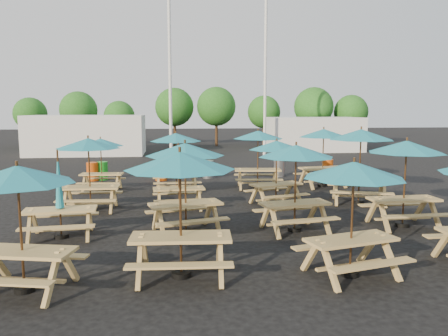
{
  "coord_description": "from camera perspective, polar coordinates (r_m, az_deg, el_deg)",
  "views": [
    {
      "loc": [
        -1.76,
        -14.09,
        3.21
      ],
      "look_at": [
        0.0,
        1.5,
        1.1
      ],
      "focal_mm": 35.0,
      "sensor_mm": 36.0,
      "label": 1
    }
  ],
  "objects": [
    {
      "name": "tree_6",
      "position": [
        38.88,
        11.63,
        7.83
      ],
      "size": [
        3.38,
        3.38,
        5.13
      ],
      "color": "#382314",
      "rests_on": "ground"
    },
    {
      "name": "picnic_unit_1",
      "position": [
        11.65,
        -20.66,
        -4.19
      ],
      "size": [
        1.89,
        1.69,
        2.24
      ],
      "rotation": [
        0.0,
        0.0,
        0.1
      ],
      "color": "#A57D49",
      "rests_on": "ground"
    },
    {
      "name": "mast_0",
      "position": [
        28.23,
        -7.09,
        13.28
      ],
      "size": [
        0.2,
        0.2,
        12.0
      ],
      "primitive_type": "cylinder",
      "color": "silver",
      "rests_on": "ground"
    },
    {
      "name": "picnic_unit_2",
      "position": [
        14.36,
        -17.29,
        2.52
      ],
      "size": [
        2.04,
        2.04,
        2.34
      ],
      "rotation": [
        0.0,
        0.0,
        -0.02
      ],
      "color": "#A57D49",
      "rests_on": "ground"
    },
    {
      "name": "picnic_unit_15",
      "position": [
        18.52,
        12.87,
        4.01
      ],
      "size": [
        2.38,
        2.38,
        2.43
      ],
      "rotation": [
        0.0,
        0.0,
        0.16
      ],
      "color": "#A57D49",
      "rests_on": "ground"
    },
    {
      "name": "waste_bin_0",
      "position": [
        20.63,
        -16.79,
        -0.45
      ],
      "size": [
        0.52,
        0.52,
        0.84
      ],
      "primitive_type": "cylinder",
      "color": "#C7470B",
      "rests_on": "ground"
    },
    {
      "name": "event_tent_1",
      "position": [
        34.85,
        11.59,
        4.37
      ],
      "size": [
        7.0,
        4.0,
        2.6
      ],
      "primitive_type": "cube",
      "color": "silver",
      "rests_on": "ground"
    },
    {
      "name": "picnic_unit_10",
      "position": [
        14.65,
        6.89,
        2.44
      ],
      "size": [
        2.36,
        2.36,
        2.2
      ],
      "rotation": [
        0.0,
        0.0,
        0.31
      ],
      "color": "#A57D49",
      "rests_on": "ground"
    },
    {
      "name": "picnic_unit_9",
      "position": [
        11.51,
        9.38,
        1.49
      ],
      "size": [
        2.3,
        2.3,
        2.32
      ],
      "rotation": [
        0.0,
        0.0,
        0.18
      ],
      "color": "#A57D49",
      "rests_on": "ground"
    },
    {
      "name": "picnic_unit_6",
      "position": [
        14.01,
        -5.98,
        1.86
      ],
      "size": [
        1.92,
        1.92,
        2.1
      ],
      "rotation": [
        0.0,
        0.0,
        0.07
      ],
      "color": "#A57D49",
      "rests_on": "ground"
    },
    {
      "name": "picnic_unit_0",
      "position": [
        8.3,
        -25.34,
        -1.75
      ],
      "size": [
        2.33,
        2.33,
        2.28
      ],
      "rotation": [
        0.0,
        0.0,
        -0.22
      ],
      "color": "#A57D49",
      "rests_on": "ground"
    },
    {
      "name": "mast_1",
      "position": [
        30.86,
        5.42,
        12.82
      ],
      "size": [
        0.2,
        0.2,
        12.0
      ],
      "primitive_type": "cylinder",
      "color": "silver",
      "rests_on": "ground"
    },
    {
      "name": "waste_bin_2",
      "position": [
        20.04,
        -8.23,
        -0.43
      ],
      "size": [
        0.52,
        0.52,
        0.84
      ],
      "primitive_type": "cylinder",
      "color": "#C7470B",
      "rests_on": "ground"
    },
    {
      "name": "tree_4",
      "position": [
        38.52,
        -1.0,
        8.03
      ],
      "size": [
        3.41,
        3.41,
        5.17
      ],
      "color": "#382314",
      "rests_on": "ground"
    },
    {
      "name": "picnic_unit_7",
      "position": [
        17.09,
        -6.32,
        3.53
      ],
      "size": [
        2.1,
        2.1,
        2.32
      ],
      "rotation": [
        0.0,
        0.0,
        0.06
      ],
      "color": "#A57D49",
      "rests_on": "ground"
    },
    {
      "name": "waste_bin_3",
      "position": [
        20.48,
        -2.09,
        -0.18
      ],
      "size": [
        0.52,
        0.52,
        0.84
      ],
      "primitive_type": "cylinder",
      "color": "gray",
      "rests_on": "ground"
    },
    {
      "name": "waste_bin_1",
      "position": [
        20.77,
        -15.64,
        -0.35
      ],
      "size": [
        0.52,
        0.52,
        0.84
      ],
      "primitive_type": "cylinder",
      "color": "#1A901E",
      "rests_on": "ground"
    },
    {
      "name": "event_tent_0",
      "position": [
        32.74,
        -17.46,
        4.14
      ],
      "size": [
        8.0,
        4.0,
        2.8
      ],
      "primitive_type": "cube",
      "color": "silver",
      "rests_on": "ground"
    },
    {
      "name": "picnic_unit_14",
      "position": [
        15.51,
        17.44,
        3.61
      ],
      "size": [
        2.74,
        2.74,
        2.57
      ],
      "rotation": [
        0.0,
        0.0,
        -0.29
      ],
      "color": "#A57D49",
      "rests_on": "ground"
    },
    {
      "name": "tree_3",
      "position": [
        38.81,
        -6.49,
        7.91
      ],
      "size": [
        3.36,
        3.36,
        5.09
      ],
      "color": "#382314",
      "rests_on": "ground"
    },
    {
      "name": "picnic_unit_13",
      "position": [
        12.78,
        22.72,
        1.92
      ],
      "size": [
        2.11,
        2.11,
        2.4
      ],
      "rotation": [
        0.0,
        0.0,
        0.03
      ],
      "color": "#A57D49",
      "rests_on": "ground"
    },
    {
      "name": "waste_bin_4",
      "position": [
        21.16,
        7.22,
        0.02
      ],
      "size": [
        0.52,
        0.52,
        0.84
      ],
      "primitive_type": "cylinder",
      "color": "gray",
      "rests_on": "ground"
    },
    {
      "name": "tree_5",
      "position": [
        39.58,
        5.24,
        7.29
      ],
      "size": [
        2.94,
        2.94,
        4.45
      ],
      "color": "#382314",
      "rests_on": "ground"
    },
    {
      "name": "picnic_unit_11",
      "position": [
        17.71,
        4.46,
        3.88
      ],
      "size": [
        2.23,
        2.23,
        2.38
      ],
      "rotation": [
        0.0,
        0.0,
        -0.1
      ],
      "color": "#A57D49",
      "rests_on": "ground"
    },
    {
      "name": "ground",
      "position": [
        14.56,
        0.67,
        -5.08
      ],
      "size": [
        120.0,
        120.0,
        0.0
      ],
      "primitive_type": "plane",
      "color": "black",
      "rests_on": "ground"
    },
    {
      "name": "tree_0",
      "position": [
        41.22,
        -23.98,
        6.48
      ],
      "size": [
        2.8,
        2.8,
        4.24
      ],
      "color": "#382314",
      "rests_on": "ground"
    },
    {
      "name": "tree_1",
      "position": [
        38.82,
        -18.46,
        7.19
      ],
      "size": [
        3.11,
        3.11,
        4.72
      ],
      "color": "#382314",
      "rests_on": "ground"
    },
    {
      "name": "waste_bin_5",
      "position": [
        21.54,
        13.36,
        0.01
      ],
      "size": [
        0.52,
        0.52,
        0.84
      ],
      "primitive_type": "cylinder",
      "color": "#C7470B",
      "rests_on": "ground"
    },
    {
      "name": "picnic_unit_8",
      "position": [
        8.59,
        16.58,
        -1.16
      ],
      "size": [
        2.35,
        2.35,
        2.26
      ],
      "rotation": [
        0.0,
        0.0,
        0.25
      ],
      "color": "#A57D49",
      "rests_on": "ground"
    },
    {
      "name": "picnic_unit_4",
      "position": [
        8.2,
        -5.78,
        -0.11
      ],
      "size": [
        2.21,
        2.21,
        2.45
      ],
      "rotation": [
        0.0,
        0.0,
        -0.06
      ],
      "color": "#A57D49",
      "rests_on": "ground"
    },
    {
      "name": "tree_2",
      "position": [
        38.03,
        -13.52,
        6.57
      ],
      "size": [
        2.59,
        2.59,
        3.93
      ],
      "color": "#382314",
      "rests_on": "ground"
    },
    {
      "name": "picnic_unit_3",
      "position": [
        17.77,
        -15.81,
        2.84
      ],
      "size": [
        1.91,
        1.91,
        2.1
      ],
      "rotation": [
        0.0,
        0.0,
        -0.06
      ],
      "color": "#A57D49",
      "rests_on": "ground"
    },
    {
      "name": "tree_7",
      "position": [
        40.09,
        16.25,
        7.05
      ],
      "size": [
        2.95,
        2.95,
        4.48
      ],
      "color": "#382314",
      "rests_on": "ground"
    },
    {
      "name": "picnic_unit_5",
      "position": [
        11.24,
        -5.1,
        1.68
      ],
      "size": [
        2.47,
        2.47,
        2.38
      ],
      "rotation": [
        0.0,
        0.0,
        0.25
      ],
      "color": "#A57D49",
      "rests_on": "ground"
    }
  ]
}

